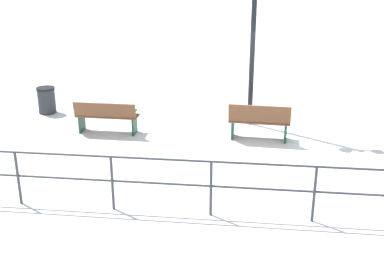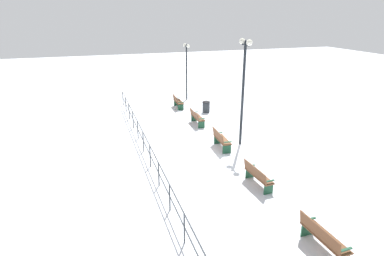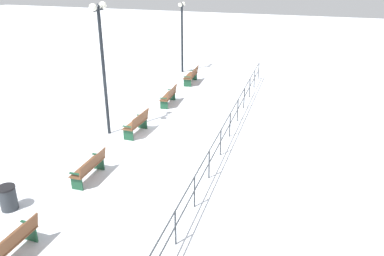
# 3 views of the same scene
# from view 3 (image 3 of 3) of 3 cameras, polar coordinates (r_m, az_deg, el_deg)

# --- Properties ---
(ground_plane) EXTENTS (80.00, 80.00, 0.00)m
(ground_plane) POSITION_cam_3_polar(r_m,az_deg,el_deg) (16.89, -7.78, -0.90)
(ground_plane) COLOR white
(ground_plane) RESTS_ON ground
(bench_nearest) EXTENTS (0.61, 1.63, 0.92)m
(bench_nearest) POSITION_cam_3_polar(r_m,az_deg,el_deg) (23.51, -0.02, 7.59)
(bench_nearest) COLOR brown
(bench_nearest) RESTS_ON ground
(bench_second) EXTENTS (0.57, 1.59, 0.89)m
(bench_second) POSITION_cam_3_polar(r_m,az_deg,el_deg) (20.03, -3.28, 4.66)
(bench_second) COLOR brown
(bench_second) RESTS_ON ground
(bench_third) EXTENTS (0.61, 1.52, 0.96)m
(bench_third) POSITION_cam_3_polar(r_m,az_deg,el_deg) (16.69, -7.93, 0.66)
(bench_third) COLOR brown
(bench_third) RESTS_ON ground
(bench_fourth) EXTENTS (0.52, 1.61, 0.86)m
(bench_fourth) POSITION_cam_3_polar(r_m,az_deg,el_deg) (13.65, -14.54, -5.46)
(bench_fourth) COLOR brown
(bench_fourth) RESTS_ON ground
(bench_fifth) EXTENTS (0.57, 1.44, 0.88)m
(bench_fifth) POSITION_cam_3_polar(r_m,az_deg,el_deg) (11.03, -24.22, -14.67)
(bench_fifth) COLOR brown
(bench_fifth) RESTS_ON ground
(lamppost_near) EXTENTS (0.25, 0.90, 4.36)m
(lamppost_near) POSITION_cam_3_polar(r_m,az_deg,el_deg) (25.51, -1.45, 14.27)
(lamppost_near) COLOR black
(lamppost_near) RESTS_ON ground
(lamppost_middle) EXTENTS (0.29, 1.03, 5.35)m
(lamppost_middle) POSITION_cam_3_polar(r_m,az_deg,el_deg) (16.10, -12.88, 11.10)
(lamppost_middle) COLOR black
(lamppost_middle) RESTS_ON ground
(waterfront_railing) EXTENTS (0.05, 19.43, 1.05)m
(waterfront_railing) POSITION_cam_3_polar(r_m,az_deg,el_deg) (15.53, 4.87, -0.15)
(waterfront_railing) COLOR #383D42
(waterfront_railing) RESTS_ON ground
(trash_bin) EXTENTS (0.52, 0.52, 0.76)m
(trash_bin) POSITION_cam_3_polar(r_m,az_deg,el_deg) (12.99, -24.98, -9.11)
(trash_bin) COLOR #2D3338
(trash_bin) RESTS_ON ground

